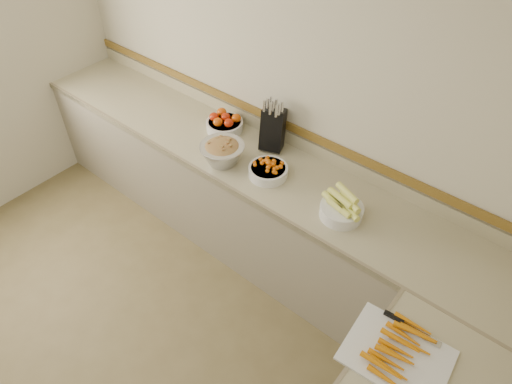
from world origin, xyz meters
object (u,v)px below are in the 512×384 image
Objects in this scene: cherry_tomato_bowl at (268,170)px; corn_bowl at (342,208)px; knife_block at (273,128)px; rhubarb_bowl at (222,152)px; cutting_board at (398,352)px; tomato_bowl at (225,123)px.

corn_bowl is (0.58, -0.01, 0.02)m from cherry_tomato_bowl.
rhubarb_bowl is at bearing -112.40° from knife_block.
cherry_tomato_bowl is 0.86× the size of rhubarb_bowl.
cherry_tomato_bowl is at bearing 154.03° from cutting_board.
knife_block is at bearing 123.43° from cherry_tomato_bowl.
tomato_bowl is at bearing 169.53° from corn_bowl.
rhubarb_bowl reaches higher than cutting_board.
corn_bowl reaches higher than rhubarb_bowl.
knife_block reaches higher than cherry_tomato_bowl.
tomato_bowl is (-0.40, -0.07, -0.10)m from knife_block.
cutting_board is at bearing -18.15° from rhubarb_bowl.
cutting_board is (1.45, -0.89, -0.14)m from knife_block.
rhubarb_bowl is (0.25, -0.30, 0.03)m from tomato_bowl.
tomato_bowl is 2.03m from cutting_board.
rhubarb_bowl is (-0.33, -0.09, 0.04)m from cherry_tomato_bowl.
cutting_board is at bearing -25.97° from cherry_tomato_bowl.
rhubarb_bowl reaches higher than cherry_tomato_bowl.
corn_bowl is 0.94× the size of rhubarb_bowl.
cherry_tomato_bowl is at bearing 178.81° from corn_bowl.
tomato_bowl is 0.96× the size of corn_bowl.
cutting_board is (1.27, -0.62, -0.03)m from cherry_tomato_bowl.
rhubarb_bowl is (-0.91, -0.08, 0.03)m from corn_bowl.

